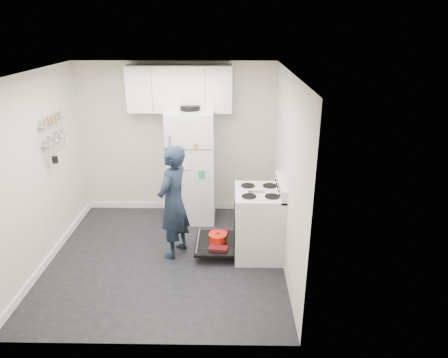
{
  "coord_description": "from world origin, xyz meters",
  "views": [
    {
      "loc": [
        0.88,
        -4.74,
        3.07
      ],
      "look_at": [
        0.8,
        0.33,
        1.05
      ],
      "focal_mm": 32.0,
      "sensor_mm": 36.0,
      "label": 1
    }
  ],
  "objects_px": {
    "electric_range": "(258,223)",
    "person": "(173,202)",
    "open_oven_door": "(216,241)",
    "refrigerator": "(192,166)"
  },
  "relations": [
    {
      "from": "electric_range",
      "to": "open_oven_door",
      "type": "height_order",
      "value": "electric_range"
    },
    {
      "from": "open_oven_door",
      "to": "refrigerator",
      "type": "distance_m",
      "value": 1.38
    },
    {
      "from": "refrigerator",
      "to": "person",
      "type": "bearing_deg",
      "value": -97.61
    },
    {
      "from": "electric_range",
      "to": "person",
      "type": "distance_m",
      "value": 1.19
    },
    {
      "from": "electric_range",
      "to": "person",
      "type": "relative_size",
      "value": 0.69
    },
    {
      "from": "electric_range",
      "to": "person",
      "type": "bearing_deg",
      "value": -178.3
    },
    {
      "from": "refrigerator",
      "to": "open_oven_door",
      "type": "bearing_deg",
      "value": -69.04
    },
    {
      "from": "open_oven_door",
      "to": "person",
      "type": "xyz_separation_m",
      "value": [
        -0.57,
        -0.04,
        0.62
      ]
    },
    {
      "from": "open_oven_door",
      "to": "person",
      "type": "relative_size",
      "value": 0.44
    },
    {
      "from": "electric_range",
      "to": "open_oven_door",
      "type": "relative_size",
      "value": 1.57
    }
  ]
}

